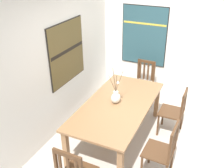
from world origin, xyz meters
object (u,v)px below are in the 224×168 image
Objects in this scene: dining_table at (118,108)px; chair_3 at (163,150)px; chair_1 at (174,112)px; chair_0 at (143,82)px; painting_on_back_wall at (67,53)px; centerpiece_vase at (116,97)px; painting_on_side_wall at (144,36)px.

chair_3 reaches higher than dining_table.
dining_table is 2.30× the size of chair_1.
painting_on_back_wall reaches higher than chair_0.
dining_table is 1.41m from chair_0.
centerpiece_vase is 1.19m from chair_3.
dining_table is at bearing -111.90° from centerpiece_vase.
centerpiece_vase reaches higher than chair_1.
painting_on_back_wall is (-1.20, 1.10, 0.92)m from chair_0.
dining_table is 0.20m from centerpiece_vase.
dining_table is at bearing -175.01° from painting_on_side_wall.
painting_on_side_wall reaches higher than centerpiece_vase.
chair_1 is 0.81× the size of painting_on_back_wall.
dining_table is 1.60× the size of painting_on_side_wall.
painting_on_side_wall reaches higher than chair_1.
painting_on_side_wall is (1.80, 0.11, 0.54)m from centerpiece_vase.
chair_3 is at bearing -120.06° from centerpiece_vase.
centerpiece_vase is at bearing 59.94° from chair_3.
centerpiece_vase is 1.12m from chair_1.
chair_3 is 2.76m from painting_on_side_wall.
chair_3 is at bearing -176.80° from chair_1.
painting_on_side_wall is at bearing 24.76° from chair_3.
chair_0 is (1.38, -0.06, -0.35)m from centerpiece_vase.
chair_3 is (-1.09, -0.06, 0.02)m from chair_1.
chair_1 is 1.10m from chair_3.
chair_3 is (-0.57, -0.98, -0.34)m from centerpiece_vase.
chair_0 is at bearing -0.65° from dining_table.
painting_on_side_wall reaches higher than chair_0.
chair_1 is 0.95× the size of chair_3.
dining_table is 1.97m from painting_on_side_wall.
painting_on_side_wall is at bearing -29.81° from painting_on_back_wall.
centerpiece_vase is at bearing -176.47° from painting_on_side_wall.
dining_table is 3.23× the size of centerpiece_vase.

